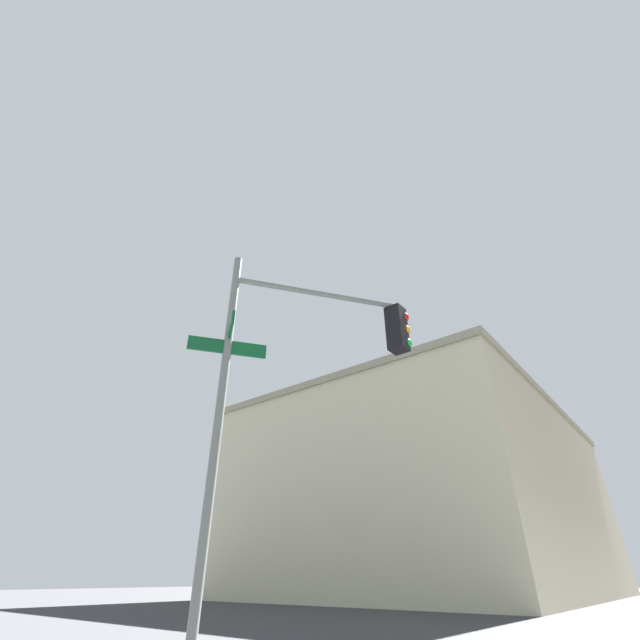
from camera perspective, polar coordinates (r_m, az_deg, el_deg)
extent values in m
cylinder|color=slate|center=(5.83, -13.40, -13.86)|extent=(0.12, 0.12, 5.53)
cylinder|color=slate|center=(7.06, -0.14, 3.52)|extent=(1.61, 2.28, 0.09)
cube|color=black|center=(7.27, 10.13, -1.19)|extent=(0.28, 0.28, 0.80)
sphere|color=red|center=(7.46, 11.00, 0.32)|extent=(0.18, 0.18, 0.18)
sphere|color=orange|center=(7.33, 11.19, -1.35)|extent=(0.18, 0.18, 0.18)
sphere|color=green|center=(7.21, 11.38, -3.08)|extent=(0.18, 0.18, 0.18)
cube|color=#0F5128|center=(6.26, -12.12, -3.53)|extent=(0.66, 0.93, 0.20)
cube|color=#0F5128|center=(6.37, -11.91, -1.77)|extent=(0.85, 0.60, 0.20)
cube|color=beige|center=(34.11, 15.11, -22.83)|extent=(18.23, 25.33, 10.65)
cube|color=gray|center=(35.21, 13.87, -13.95)|extent=(18.53, 25.63, 0.40)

